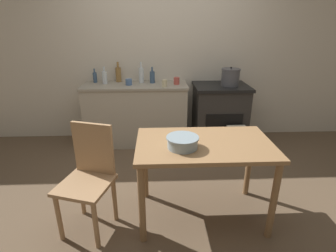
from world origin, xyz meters
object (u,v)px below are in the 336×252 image
(chair, at_px, (89,176))
(bottle_mid_left, at_px, (95,77))
(cup_center_right, at_px, (129,82))
(cup_right, at_px, (165,83))
(flour_sack, at_px, (236,141))
(work_table, at_px, (204,154))
(stock_pot, at_px, (230,77))
(bottle_left, at_px, (152,77))
(bottle_center_left, at_px, (105,77))
(bottle_center, at_px, (141,75))
(mixing_bowl_large, at_px, (183,142))
(bottle_far_left, at_px, (118,74))
(cup_mid_right, at_px, (177,81))
(stove, at_px, (219,114))

(chair, xyz_separation_m, bottle_mid_left, (-0.31, 1.88, 0.46))
(cup_center_right, distance_m, cup_right, 0.50)
(flour_sack, bearing_deg, work_table, -119.44)
(stock_pot, xyz_separation_m, cup_center_right, (-1.40, 0.04, -0.06))
(bottle_left, bearing_deg, work_table, -75.24)
(work_table, height_order, stock_pot, stock_pot)
(chair, relative_size, bottle_center_left, 3.88)
(flour_sack, height_order, bottle_center, bottle_center)
(bottle_center_left, xyz_separation_m, cup_right, (0.83, -0.23, -0.05))
(chair, relative_size, flour_sack, 2.30)
(work_table, bearing_deg, flour_sack, 60.56)
(bottle_mid_left, bearing_deg, mixing_bowl_large, -60.21)
(bottle_left, distance_m, cup_right, 0.30)
(mixing_bowl_large, height_order, bottle_mid_left, bottle_mid_left)
(flour_sack, distance_m, bottle_left, 1.46)
(chair, relative_size, bottle_far_left, 3.26)
(bottle_center_left, height_order, bottle_center, bottle_center)
(bottle_center_left, bearing_deg, bottle_center, 4.76)
(flour_sack, xyz_separation_m, cup_center_right, (-1.43, 0.45, 0.72))
(stock_pot, distance_m, bottle_left, 1.09)
(flour_sack, xyz_separation_m, mixing_bowl_large, (-0.85, -1.25, 0.60))
(bottle_mid_left, xyz_separation_m, cup_right, (0.99, -0.32, -0.03))
(cup_mid_right, bearing_deg, work_table, -85.88)
(mixing_bowl_large, relative_size, bottle_center, 0.90)
(chair, height_order, cup_center_right, cup_center_right)
(chair, distance_m, bottle_left, 1.93)
(bottle_far_left, xyz_separation_m, bottle_left, (0.49, -0.11, -0.02))
(work_table, height_order, bottle_center_left, bottle_center_left)
(bottle_mid_left, relative_size, cup_mid_right, 2.02)
(stove, relative_size, bottle_left, 3.83)
(stove, xyz_separation_m, bottle_center, (-1.12, 0.15, 0.55))
(mixing_bowl_large, relative_size, cup_mid_right, 2.70)
(bottle_left, relative_size, cup_mid_right, 2.33)
(flour_sack, relative_size, bottle_far_left, 1.42)
(mixing_bowl_large, xyz_separation_m, bottle_center, (-0.42, 1.84, 0.19))
(stock_pot, xyz_separation_m, cup_mid_right, (-0.74, 0.06, -0.06))
(flour_sack, xyz_separation_m, bottle_left, (-1.11, 0.56, 0.76))
(bottle_center_left, height_order, cup_mid_right, bottle_center_left)
(stock_pot, bearing_deg, bottle_center, 171.57)
(mixing_bowl_large, bearing_deg, cup_right, 93.46)
(mixing_bowl_large, distance_m, bottle_center_left, 2.03)
(stove, height_order, mixing_bowl_large, stove)
(bottle_center_left, xyz_separation_m, bottle_center, (0.51, 0.04, 0.02))
(flour_sack, distance_m, cup_center_right, 1.66)
(flour_sack, xyz_separation_m, cup_mid_right, (-0.77, 0.46, 0.72))
(stove, xyz_separation_m, mixing_bowl_large, (-0.70, -1.69, 0.36))
(bottle_center_left, bearing_deg, bottle_far_left, 35.19)
(cup_center_right, xyz_separation_m, cup_mid_right, (0.66, 0.01, 0.01))
(bottle_left, relative_size, bottle_mid_left, 1.15)
(stock_pot, height_order, bottle_far_left, bottle_far_left)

